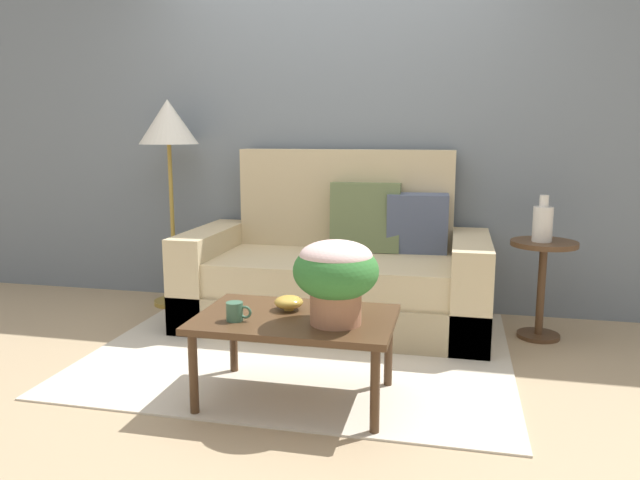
{
  "coord_description": "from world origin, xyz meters",
  "views": [
    {
      "loc": [
        0.84,
        -3.17,
        1.25
      ],
      "look_at": [
        0.12,
        0.01,
        0.67
      ],
      "focal_mm": 34.0,
      "sensor_mm": 36.0,
      "label": 1
    }
  ],
  "objects_px": {
    "coffee_table": "(296,325)",
    "floor_lamp": "(169,133)",
    "potted_plant": "(336,272)",
    "table_vase": "(543,223)",
    "coffee_mug": "(235,312)",
    "snack_bowl": "(289,302)",
    "side_table": "(542,272)",
    "couch": "(338,274)"
  },
  "relations": [
    {
      "from": "couch",
      "to": "coffee_mug",
      "type": "bearing_deg",
      "value": -98.9
    },
    {
      "from": "side_table",
      "to": "coffee_mug",
      "type": "distance_m",
      "value": 1.98
    },
    {
      "from": "couch",
      "to": "floor_lamp",
      "type": "height_order",
      "value": "floor_lamp"
    },
    {
      "from": "potted_plant",
      "to": "couch",
      "type": "bearing_deg",
      "value": 100.48
    },
    {
      "from": "side_table",
      "to": "table_vase",
      "type": "height_order",
      "value": "table_vase"
    },
    {
      "from": "coffee_mug",
      "to": "table_vase",
      "type": "distance_m",
      "value": 1.97
    },
    {
      "from": "coffee_mug",
      "to": "snack_bowl",
      "type": "height_order",
      "value": "coffee_mug"
    },
    {
      "from": "coffee_mug",
      "to": "snack_bowl",
      "type": "relative_size",
      "value": 0.86
    },
    {
      "from": "side_table",
      "to": "potted_plant",
      "type": "xyz_separation_m",
      "value": [
        -1.03,
        -1.25,
        0.23
      ]
    },
    {
      "from": "potted_plant",
      "to": "coffee_mug",
      "type": "distance_m",
      "value": 0.49
    },
    {
      "from": "side_table",
      "to": "coffee_mug",
      "type": "relative_size",
      "value": 5.12
    },
    {
      "from": "snack_bowl",
      "to": "couch",
      "type": "bearing_deg",
      "value": 88.88
    },
    {
      "from": "floor_lamp",
      "to": "coffee_table",
      "type": "bearing_deg",
      "value": -46.91
    },
    {
      "from": "coffee_mug",
      "to": "snack_bowl",
      "type": "xyz_separation_m",
      "value": [
        0.19,
        0.21,
        -0.01
      ]
    },
    {
      "from": "potted_plant",
      "to": "table_vase",
      "type": "distance_m",
      "value": 1.6
    },
    {
      "from": "snack_bowl",
      "to": "potted_plant",
      "type": "bearing_deg",
      "value": -30.49
    },
    {
      "from": "side_table",
      "to": "floor_lamp",
      "type": "height_order",
      "value": "floor_lamp"
    },
    {
      "from": "couch",
      "to": "floor_lamp",
      "type": "relative_size",
      "value": 1.31
    },
    {
      "from": "coffee_table",
      "to": "snack_bowl",
      "type": "distance_m",
      "value": 0.13
    },
    {
      "from": "couch",
      "to": "snack_bowl",
      "type": "distance_m",
      "value": 1.13
    },
    {
      "from": "snack_bowl",
      "to": "side_table",
      "type": "bearing_deg",
      "value": 40.55
    },
    {
      "from": "side_table",
      "to": "floor_lamp",
      "type": "xyz_separation_m",
      "value": [
        -2.52,
        0.2,
        0.83
      ]
    },
    {
      "from": "coffee_table",
      "to": "snack_bowl",
      "type": "xyz_separation_m",
      "value": [
        -0.06,
        0.09,
        0.08
      ]
    },
    {
      "from": "coffee_table",
      "to": "floor_lamp",
      "type": "relative_size",
      "value": 0.62
    },
    {
      "from": "floor_lamp",
      "to": "table_vase",
      "type": "distance_m",
      "value": 2.57
    },
    {
      "from": "floor_lamp",
      "to": "coffee_mug",
      "type": "xyz_separation_m",
      "value": [
        1.05,
        -1.51,
        -0.79
      ]
    },
    {
      "from": "potted_plant",
      "to": "floor_lamp",
      "type": "bearing_deg",
      "value": 135.88
    },
    {
      "from": "coffee_table",
      "to": "side_table",
      "type": "distance_m",
      "value": 1.71
    },
    {
      "from": "couch",
      "to": "snack_bowl",
      "type": "height_order",
      "value": "couch"
    },
    {
      "from": "couch",
      "to": "coffee_table",
      "type": "distance_m",
      "value": 1.21
    },
    {
      "from": "side_table",
      "to": "coffee_mug",
      "type": "height_order",
      "value": "side_table"
    },
    {
      "from": "coffee_table",
      "to": "floor_lamp",
      "type": "bearing_deg",
      "value": 133.09
    },
    {
      "from": "couch",
      "to": "potted_plant",
      "type": "xyz_separation_m",
      "value": [
        0.24,
        -1.28,
        0.31
      ]
    },
    {
      "from": "coffee_table",
      "to": "table_vase",
      "type": "xyz_separation_m",
      "value": [
        1.21,
        1.17,
        0.35
      ]
    },
    {
      "from": "floor_lamp",
      "to": "side_table",
      "type": "bearing_deg",
      "value": -4.43
    },
    {
      "from": "coffee_table",
      "to": "side_table",
      "type": "xyz_separation_m",
      "value": [
        1.23,
        1.19,
        0.05
      ]
    },
    {
      "from": "floor_lamp",
      "to": "coffee_mug",
      "type": "bearing_deg",
      "value": -55.28
    },
    {
      "from": "couch",
      "to": "side_table",
      "type": "bearing_deg",
      "value": -1.19
    },
    {
      "from": "coffee_table",
      "to": "table_vase",
      "type": "distance_m",
      "value": 1.72
    },
    {
      "from": "side_table",
      "to": "floor_lamp",
      "type": "relative_size",
      "value": 0.41
    },
    {
      "from": "couch",
      "to": "coffee_mug",
      "type": "xyz_separation_m",
      "value": [
        -0.21,
        -1.34,
        0.12
      ]
    },
    {
      "from": "table_vase",
      "to": "potted_plant",
      "type": "bearing_deg",
      "value": -129.21
    }
  ]
}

